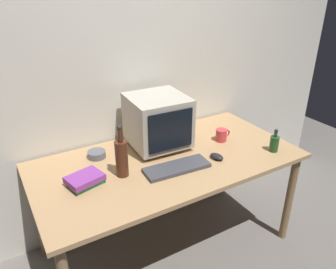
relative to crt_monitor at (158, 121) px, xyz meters
The scene contains 11 objects.
ground_plane 0.97m from the crt_monitor, 99.33° to the right, with size 6.00×6.00×0.00m, color slate.
back_wall 0.43m from the crt_monitor, 95.98° to the left, with size 4.00×0.08×2.50m, color silver.
desk 0.33m from the crt_monitor, 99.33° to the right, with size 1.76×0.88×0.75m.
crt_monitor is the anchor object (origin of this frame).
keyboard 0.38m from the crt_monitor, 98.46° to the right, with size 0.42×0.15×0.02m, color #3F3F47.
computer_mouse 0.47m from the crt_monitor, 55.66° to the right, with size 0.06×0.10×0.04m, color black.
bottle_tall 0.44m from the crt_monitor, 148.91° to the right, with size 0.08×0.08×0.33m.
bottle_short 0.81m from the crt_monitor, 35.84° to the right, with size 0.06×0.06×0.17m.
book_stack 0.65m from the crt_monitor, 160.84° to the right, with size 0.23×0.19×0.06m.
mug 0.49m from the crt_monitor, 20.35° to the right, with size 0.12×0.08×0.09m.
cd_spindle 0.47m from the crt_monitor, behind, with size 0.12×0.12×0.04m, color #595B66.
Camera 1 is at (-0.96, -1.63, 1.86)m, focal length 35.24 mm.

